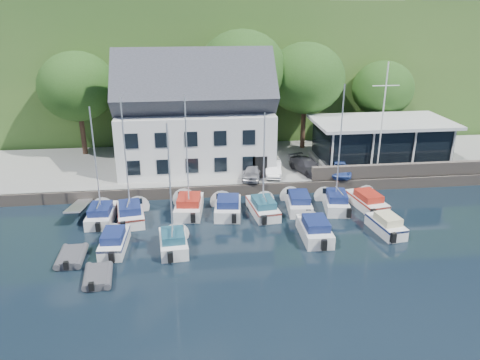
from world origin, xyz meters
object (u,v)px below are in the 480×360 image
at_px(car_silver, 252,171).
at_px(dinghy_0, 71,255).
at_px(boat_r1_4, 264,164).
at_px(dinghy_1, 98,275).
at_px(boat_r1_2, 187,158).
at_px(car_blue, 340,168).
at_px(club_pavilion, 380,141).
at_px(car_white, 273,168).
at_px(boat_r2_1, 170,190).
at_px(boat_r2_4, 386,223).
at_px(boat_r2_3, 315,228).
at_px(boat_r1_0, 96,170).
at_px(boat_r2_0, 114,239).
at_px(car_dgrey, 307,166).
at_px(harbor_building, 195,122).
at_px(boat_r1_3, 228,205).
at_px(flagpole, 382,120).
at_px(boat_r1_1, 126,165).
at_px(boat_r1_7, 367,199).
at_px(boat_r1_5, 298,200).
at_px(boat_r1_6, 339,155).

distance_m(car_silver, dinghy_0, 17.53).
bearing_deg(boat_r1_4, dinghy_1, -151.14).
bearing_deg(boat_r1_2, car_blue, 24.88).
bearing_deg(club_pavilion, car_white, -165.92).
bearing_deg(boat_r2_1, boat_r2_4, -1.77).
xyz_separation_m(club_pavilion, boat_r2_3, (-10.11, -13.35, -2.28)).
bearing_deg(boat_r1_0, boat_r2_0, -69.10).
relative_size(car_dgrey, dinghy_1, 1.53).
height_order(harbor_building, boat_r1_2, harbor_building).
relative_size(club_pavilion, boat_r1_0, 1.58).
xyz_separation_m(car_white, dinghy_0, (-15.46, -11.81, -1.30)).
bearing_deg(boat_r1_3, boat_r1_0, -172.12).
height_order(boat_r1_0, boat_r2_0, boat_r1_0).
distance_m(car_silver, flagpole, 12.33).
height_order(car_blue, boat_r1_2, boat_r1_2).
height_order(harbor_building, boat_r1_3, harbor_building).
distance_m(club_pavilion, boat_r1_1, 25.09).
height_order(harbor_building, boat_r1_7, harbor_building).
relative_size(harbor_building, club_pavilion, 1.09).
bearing_deg(dinghy_0, boat_r2_1, 5.30).
relative_size(boat_r1_2, boat_r1_7, 1.49).
distance_m(boat_r1_1, boat_r2_4, 19.50).
bearing_deg(car_blue, boat_r1_1, -150.68).
relative_size(boat_r1_0, boat_r2_0, 1.50).
distance_m(car_white, car_blue, 6.09).
bearing_deg(car_white, boat_r2_4, -49.34).
relative_size(boat_r1_4, boat_r2_3, 1.43).
xyz_separation_m(boat_r1_0, boat_r1_5, (15.52, 0.47, -3.46)).
bearing_deg(boat_r1_3, boat_r1_4, 1.70).
bearing_deg(harbor_building, boat_r1_6, -39.84).
distance_m(car_silver, boat_r2_0, 14.76).
relative_size(boat_r1_0, dinghy_1, 2.87).
relative_size(boat_r1_3, boat_r1_4, 0.65).
bearing_deg(car_dgrey, boat_r1_0, -179.10).
height_order(boat_r1_4, boat_r2_0, boat_r1_4).
bearing_deg(boat_r1_4, car_silver, 83.66).
relative_size(boat_r1_4, boat_r2_0, 1.51).
distance_m(boat_r1_4, boat_r1_7, 9.32).
bearing_deg(car_blue, car_white, -173.61).
bearing_deg(boat_r1_7, boat_r2_3, -149.71).
bearing_deg(car_dgrey, boat_r2_3, -119.93).
height_order(boat_r1_2, boat_r1_4, boat_r1_2).
relative_size(club_pavilion, car_white, 3.37).
bearing_deg(flagpole, boat_r1_7, -119.17).
bearing_deg(car_dgrey, dinghy_1, -157.07).
xyz_separation_m(boat_r1_2, boat_r1_5, (8.83, -0.27, -3.85)).
bearing_deg(car_dgrey, boat_r1_4, -147.36).
bearing_deg(boat_r1_2, boat_r2_4, -13.42).
relative_size(boat_r1_5, boat_r2_4, 1.23).
height_order(car_silver, boat_r1_0, boat_r1_0).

